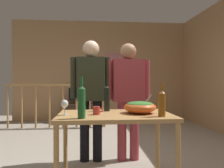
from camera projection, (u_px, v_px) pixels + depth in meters
ground_plane at (111, 159)px, 3.16m from camera, size 8.56×8.56×0.00m
back_wall at (101, 71)px, 6.42m from camera, size 5.02×0.10×2.85m
framed_picture at (117, 63)px, 6.40m from camera, size 0.67×0.03×0.56m
stair_railing at (71, 101)px, 5.33m from camera, size 2.35×0.10×1.10m
tv_console at (80, 113)px, 6.04m from camera, size 0.90×0.40×0.50m
flat_screen_tv at (79, 94)px, 6.00m from camera, size 0.58×0.12×0.43m
serving_table at (115, 122)px, 2.37m from camera, size 1.22×0.75×0.77m
salad_bowl at (140, 107)px, 2.41m from camera, size 0.35×0.35×0.21m
wine_glass at (65, 104)px, 2.28m from camera, size 0.07×0.07×0.16m
wine_bottle_dark at (107, 98)px, 2.59m from camera, size 0.07×0.07×0.38m
wine_bottle_green at (82, 101)px, 2.07m from camera, size 0.07×0.07×0.40m
wine_bottle_amber at (162, 103)px, 2.19m from camera, size 0.07×0.07×0.34m
mug_red at (97, 111)px, 2.31m from camera, size 0.11×0.07×0.09m
person_standing_left at (91, 90)px, 3.09m from camera, size 0.57×0.23×1.69m
person_standing_right at (128, 90)px, 3.13m from camera, size 0.63×0.24×1.66m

